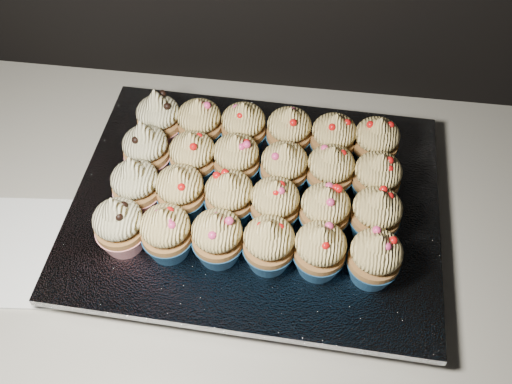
{
  "coord_description": "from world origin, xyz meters",
  "views": [
    {
      "loc": [
        -0.17,
        1.28,
        1.54
      ],
      "look_at": [
        -0.23,
        1.73,
        0.95
      ],
      "focal_mm": 40.0,
      "sensor_mm": 36.0,
      "label": 1
    }
  ],
  "objects": [
    {
      "name": "foil_lining",
      "position": [
        -0.23,
        1.73,
        0.93
      ],
      "size": [
        0.49,
        0.39,
        0.01
      ],
      "primitive_type": "cube",
      "rotation": [
        0.0,
        0.0,
        -0.02
      ],
      "color": "silver",
      "rests_on": "baking_tray"
    },
    {
      "name": "cupcake_23",
      "position": [
        -0.08,
        1.82,
        0.97
      ],
      "size": [
        0.06,
        0.06,
        0.08
      ],
      "color": "navy",
      "rests_on": "foil_lining"
    },
    {
      "name": "cupcake_19",
      "position": [
        -0.32,
        1.83,
        0.97
      ],
      "size": [
        0.06,
        0.06,
        0.08
      ],
      "color": "navy",
      "rests_on": "foil_lining"
    },
    {
      "name": "cupcake_12",
      "position": [
        -0.38,
        1.77,
        0.97
      ],
      "size": [
        0.06,
        0.06,
        0.1
      ],
      "color": "red",
      "rests_on": "foil_lining"
    },
    {
      "name": "cupcake_1",
      "position": [
        -0.33,
        1.64,
        0.97
      ],
      "size": [
        0.06,
        0.06,
        0.08
      ],
      "color": "navy",
      "rests_on": "foil_lining"
    },
    {
      "name": "cupcake_16",
      "position": [
        -0.14,
        1.76,
        0.97
      ],
      "size": [
        0.06,
        0.06,
        0.08
      ],
      "color": "navy",
      "rests_on": "foil_lining"
    },
    {
      "name": "cupcake_0",
      "position": [
        -0.38,
        1.65,
        0.97
      ],
      "size": [
        0.06,
        0.06,
        0.1
      ],
      "color": "red",
      "rests_on": "foil_lining"
    },
    {
      "name": "worktop",
      "position": [
        0.0,
        1.7,
        0.88
      ],
      "size": [
        2.44,
        0.64,
        0.04
      ],
      "primitive_type": "cube",
      "color": "beige",
      "rests_on": "cabinet"
    },
    {
      "name": "cupcake_22",
      "position": [
        -0.14,
        1.82,
        0.97
      ],
      "size": [
        0.06,
        0.06,
        0.08
      ],
      "color": "navy",
      "rests_on": "foil_lining"
    },
    {
      "name": "cupcake_21",
      "position": [
        -0.2,
        1.83,
        0.97
      ],
      "size": [
        0.06,
        0.06,
        0.08
      ],
      "color": "navy",
      "rests_on": "foil_lining"
    },
    {
      "name": "napkin",
      "position": [
        -0.53,
        1.64,
        0.9
      ],
      "size": [
        0.18,
        0.18,
        0.0
      ],
      "primitive_type": "cube",
      "rotation": [
        0.0,
        0.0,
        0.1
      ],
      "color": "white",
      "rests_on": "worktop"
    },
    {
      "name": "cupcake_7",
      "position": [
        -0.32,
        1.71,
        0.97
      ],
      "size": [
        0.06,
        0.06,
        0.08
      ],
      "color": "navy",
      "rests_on": "foil_lining"
    },
    {
      "name": "cupcake_2",
      "position": [
        -0.26,
        1.64,
        0.97
      ],
      "size": [
        0.06,
        0.06,
        0.08
      ],
      "color": "navy",
      "rests_on": "foil_lining"
    },
    {
      "name": "cupcake_10",
      "position": [
        -0.14,
        1.7,
        0.97
      ],
      "size": [
        0.06,
        0.06,
        0.08
      ],
      "color": "navy",
      "rests_on": "foil_lining"
    },
    {
      "name": "cupcake_18",
      "position": [
        -0.38,
        1.83,
        0.97
      ],
      "size": [
        0.06,
        0.06,
        0.1
      ],
      "color": "red",
      "rests_on": "foil_lining"
    },
    {
      "name": "baking_tray",
      "position": [
        -0.23,
        1.73,
        0.91
      ],
      "size": [
        0.45,
        0.35,
        0.02
      ],
      "primitive_type": "cube",
      "rotation": [
        0.0,
        0.0,
        -0.02
      ],
      "color": "black",
      "rests_on": "worktop"
    },
    {
      "name": "cupcake_5",
      "position": [
        -0.08,
        1.64,
        0.97
      ],
      "size": [
        0.06,
        0.06,
        0.08
      ],
      "color": "navy",
      "rests_on": "foil_lining"
    },
    {
      "name": "cupcake_11",
      "position": [
        -0.08,
        1.7,
        0.97
      ],
      "size": [
        0.06,
        0.06,
        0.08
      ],
      "color": "navy",
      "rests_on": "foil_lining"
    },
    {
      "name": "cupcake_15",
      "position": [
        -0.2,
        1.76,
        0.97
      ],
      "size": [
        0.06,
        0.06,
        0.08
      ],
      "color": "navy",
      "rests_on": "foil_lining"
    },
    {
      "name": "cupcake_13",
      "position": [
        -0.32,
        1.76,
        0.97
      ],
      "size": [
        0.06,
        0.06,
        0.08
      ],
      "color": "navy",
      "rests_on": "foil_lining"
    },
    {
      "name": "cupcake_6",
      "position": [
        -0.38,
        1.71,
        0.97
      ],
      "size": [
        0.06,
        0.06,
        0.1
      ],
      "color": "red",
      "rests_on": "foil_lining"
    },
    {
      "name": "cupcake_8",
      "position": [
        -0.26,
        1.71,
        0.97
      ],
      "size": [
        0.06,
        0.06,
        0.08
      ],
      "color": "navy",
      "rests_on": "foil_lining"
    },
    {
      "name": "cabinet",
      "position": [
        0.0,
        1.7,
        0.43
      ],
      "size": [
        2.4,
        0.6,
        0.86
      ],
      "primitive_type": "cube",
      "color": "black",
      "rests_on": "ground"
    },
    {
      "name": "cupcake_3",
      "position": [
        -0.2,
        1.64,
        0.97
      ],
      "size": [
        0.06,
        0.06,
        0.08
      ],
      "color": "navy",
      "rests_on": "foil_lining"
    },
    {
      "name": "cupcake_4",
      "position": [
        -0.14,
        1.64,
        0.97
      ],
      "size": [
        0.06,
        0.06,
        0.08
      ],
      "color": "navy",
      "rests_on": "foil_lining"
    },
    {
      "name": "cupcake_20",
      "position": [
        -0.26,
        1.83,
        0.97
      ],
      "size": [
        0.06,
        0.06,
        0.08
      ],
      "color": "navy",
      "rests_on": "foil_lining"
    },
    {
      "name": "cupcake_14",
      "position": [
        -0.26,
        1.77,
        0.97
      ],
      "size": [
        0.06,
        0.06,
        0.08
      ],
      "color": "navy",
      "rests_on": "foil_lining"
    },
    {
      "name": "cupcake_9",
      "position": [
        -0.2,
        1.7,
        0.97
      ],
      "size": [
        0.06,
        0.06,
        0.08
      ],
      "color": "navy",
      "rests_on": "foil_lining"
    },
    {
      "name": "cupcake_17",
      "position": [
        -0.08,
        1.76,
        0.97
      ],
      "size": [
        0.06,
        0.06,
        0.08
      ],
      "color": "navy",
      "rests_on": "foil_lining"
    }
  ]
}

